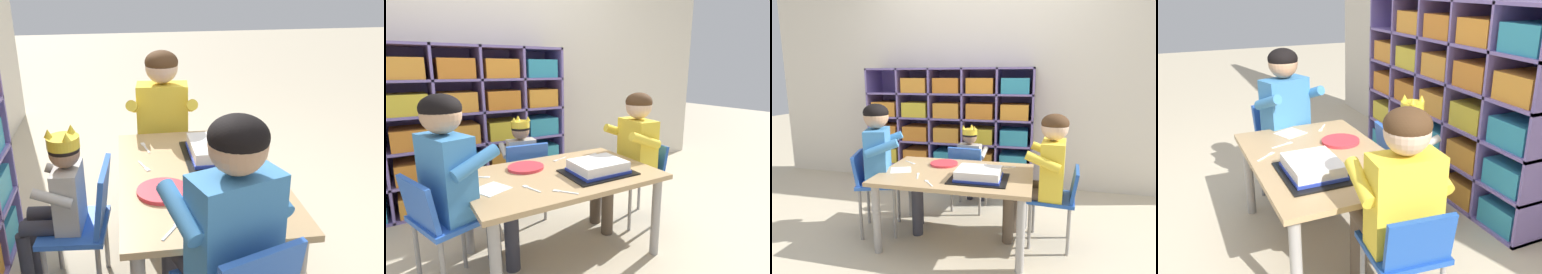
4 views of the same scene
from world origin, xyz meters
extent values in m
plane|color=beige|center=(0.00, 0.00, 0.00)|extent=(16.00, 16.00, 0.00)
cube|color=tan|center=(0.00, 0.00, 0.53)|extent=(1.13, 0.74, 0.03)
cylinder|color=#9E9993|center=(0.50, -0.31, 0.26)|extent=(0.06, 0.06, 0.51)
cylinder|color=#9E9993|center=(0.50, 0.31, 0.26)|extent=(0.06, 0.06, 0.51)
cube|color=blue|center=(-0.03, 0.58, 0.33)|extent=(0.36, 0.32, 0.03)
cube|color=blue|center=(-0.04, 0.45, 0.49)|extent=(0.31, 0.09, 0.29)
cylinder|color=gray|center=(0.12, 0.69, 0.16)|extent=(0.02, 0.02, 0.32)
cylinder|color=gray|center=(0.10, 0.45, 0.16)|extent=(0.02, 0.02, 0.32)
cube|color=#B2ADA3|center=(-0.03, 0.59, 0.48)|extent=(0.22, 0.13, 0.29)
sphere|color=#997051|center=(-0.03, 0.59, 0.70)|extent=(0.13, 0.13, 0.13)
ellipsoid|color=black|center=(-0.03, 0.59, 0.72)|extent=(0.14, 0.14, 0.10)
cylinder|color=yellow|center=(-0.03, 0.59, 0.75)|extent=(0.14, 0.14, 0.05)
cone|color=yellow|center=(-0.02, 0.65, 0.79)|extent=(0.04, 0.04, 0.04)
cone|color=yellow|center=(0.02, 0.56, 0.79)|extent=(0.04, 0.04, 0.04)
cone|color=yellow|center=(-0.08, 0.57, 0.79)|extent=(0.04, 0.04, 0.04)
cylinder|color=#33333D|center=(0.04, 0.69, 0.37)|extent=(0.09, 0.22, 0.07)
cylinder|color=#33333D|center=(-0.08, 0.70, 0.37)|extent=(0.09, 0.22, 0.07)
cylinder|color=#33333D|center=(0.05, 0.80, 0.17)|extent=(0.06, 0.06, 0.34)
cylinder|color=#33333D|center=(-0.07, 0.81, 0.17)|extent=(0.06, 0.06, 0.34)
cylinder|color=#B2ADA3|center=(0.10, 0.62, 0.55)|extent=(0.06, 0.18, 0.10)
cylinder|color=#B2ADA3|center=(-0.15, 0.65, 0.55)|extent=(0.06, 0.18, 0.10)
cube|color=#3D7FBC|center=(-0.64, -0.01, 0.64)|extent=(0.25, 0.34, 0.42)
sphere|color=tan|center=(-0.64, -0.01, 0.95)|extent=(0.19, 0.19, 0.19)
ellipsoid|color=black|center=(-0.64, -0.01, 0.98)|extent=(0.19, 0.19, 0.14)
cylinder|color=#33333D|center=(-0.46, -0.05, 0.46)|extent=(0.32, 0.19, 0.10)
cylinder|color=#33333D|center=(-0.52, 0.12, 0.46)|extent=(0.32, 0.19, 0.10)
cylinder|color=#3D7FBC|center=(-0.52, -0.15, 0.73)|extent=(0.25, 0.14, 0.14)
cylinder|color=#3D7FBC|center=(-0.64, 0.17, 0.73)|extent=(0.25, 0.14, 0.14)
cube|color=#1E4CA8|center=(0.70, 0.10, 0.37)|extent=(0.36, 0.35, 0.03)
cube|color=#1E4CA8|center=(0.85, 0.09, 0.49)|extent=(0.08, 0.30, 0.22)
cylinder|color=gray|center=(0.58, 0.25, 0.18)|extent=(0.02, 0.02, 0.36)
cylinder|color=gray|center=(0.55, -0.01, 0.18)|extent=(0.02, 0.02, 0.36)
cylinder|color=gray|center=(0.85, 0.22, 0.18)|extent=(0.02, 0.02, 0.36)
cylinder|color=gray|center=(0.82, -0.04, 0.18)|extent=(0.02, 0.02, 0.36)
cube|color=yellow|center=(0.70, 0.10, 0.59)|extent=(0.19, 0.31, 0.42)
sphere|color=#DBB293|center=(0.70, 0.10, 0.90)|extent=(0.19, 0.19, 0.19)
ellipsoid|color=#472D19|center=(0.70, 0.10, 0.92)|extent=(0.19, 0.19, 0.14)
cylinder|color=brown|center=(0.56, 0.21, 0.41)|extent=(0.31, 0.13, 0.10)
cylinder|color=brown|center=(0.54, 0.03, 0.41)|extent=(0.31, 0.13, 0.10)
cylinder|color=brown|center=(0.41, 0.22, 0.19)|extent=(0.08, 0.08, 0.38)
cylinder|color=brown|center=(0.39, 0.04, 0.19)|extent=(0.08, 0.08, 0.38)
cylinder|color=yellow|center=(0.66, 0.28, 0.68)|extent=(0.25, 0.09, 0.14)
cylinder|color=yellow|center=(0.62, -0.06, 0.68)|extent=(0.25, 0.09, 0.14)
cube|color=black|center=(0.19, -0.11, 0.54)|extent=(0.40, 0.32, 0.01)
cube|color=white|center=(0.19, -0.11, 0.58)|extent=(0.30, 0.25, 0.07)
cube|color=#283DB2|center=(0.19, -0.11, 0.56)|extent=(0.32, 0.26, 0.02)
cylinder|color=#DB333D|center=(-0.15, 0.18, 0.55)|extent=(0.23, 0.23, 0.02)
cube|color=white|center=(-0.43, -0.04, 0.54)|extent=(0.20, 0.20, 0.00)
cube|color=white|center=(0.34, 0.22, 0.54)|extent=(0.11, 0.03, 0.00)
cube|color=white|center=(0.41, 0.24, 0.54)|extent=(0.04, 0.03, 0.00)
cube|color=white|center=(-0.46, 0.19, 0.54)|extent=(0.09, 0.06, 0.00)
cube|color=white|center=(-0.41, 0.15, 0.54)|extent=(0.04, 0.04, 0.00)
cube|color=white|center=(-0.24, -0.17, 0.54)|extent=(0.04, 0.10, 0.00)
cube|color=white|center=(-0.27, -0.10, 0.54)|extent=(0.03, 0.04, 0.00)
cube|color=white|center=(0.15, 0.26, 0.54)|extent=(0.09, 0.04, 0.00)
cube|color=white|center=(0.09, 0.24, 0.54)|extent=(0.04, 0.03, 0.00)
cube|color=white|center=(-0.11, -0.29, 0.54)|extent=(0.07, 0.09, 0.00)
cube|color=white|center=(-0.15, -0.24, 0.54)|extent=(0.04, 0.04, 0.00)
camera|label=1|loc=(-1.87, 0.32, 1.48)|focal=42.30mm
camera|label=2|loc=(-0.81, -1.55, 1.16)|focal=28.42mm
camera|label=3|loc=(0.57, -2.14, 1.24)|focal=28.70mm
camera|label=4|loc=(2.01, -0.73, 1.44)|focal=39.45mm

